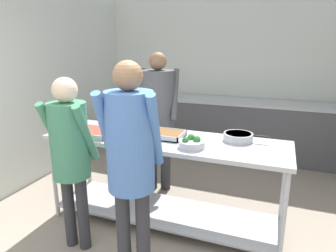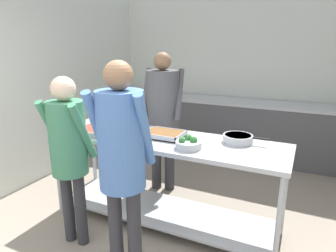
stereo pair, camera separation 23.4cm
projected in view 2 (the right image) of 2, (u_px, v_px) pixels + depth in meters
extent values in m
cube|color=silver|center=(230.00, 74.00, 5.21)|extent=(4.13, 0.06, 2.65)
cube|color=silver|center=(51.00, 81.00, 4.23)|extent=(0.06, 4.29, 2.65)
cube|color=#4C4C51|center=(222.00, 128.00, 5.12)|extent=(3.97, 0.62, 0.90)
cube|color=#ADAFB5|center=(223.00, 101.00, 4.99)|extent=(3.97, 0.65, 0.04)
cube|color=black|center=(214.00, 99.00, 5.06)|extent=(0.46, 0.42, 0.02)
cube|color=#ADAFB5|center=(164.00, 140.00, 2.97)|extent=(2.40, 0.71, 0.04)
cube|color=#ADAFB5|center=(164.00, 211.00, 3.18)|extent=(2.32, 0.63, 0.02)
cylinder|color=#ADAFB5|center=(58.00, 174.00, 3.30)|extent=(0.04, 0.04, 0.90)
cylinder|color=#ADAFB5|center=(278.00, 227.00, 2.35)|extent=(0.04, 0.04, 0.90)
cylinder|color=#ADAFB5|center=(94.00, 156.00, 3.84)|extent=(0.04, 0.04, 0.90)
cylinder|color=#ADAFB5|center=(285.00, 193.00, 2.89)|extent=(0.04, 0.04, 0.90)
cube|color=#ADAFB5|center=(97.00, 133.00, 3.12)|extent=(0.39, 0.33, 0.01)
cube|color=#B23D2D|center=(97.00, 130.00, 3.12)|extent=(0.37, 0.30, 0.04)
cube|color=#ADAFB5|center=(86.00, 135.00, 2.98)|extent=(0.39, 0.01, 0.05)
cube|color=#ADAFB5|center=(106.00, 127.00, 3.26)|extent=(0.39, 0.01, 0.05)
cube|color=#ADAFB5|center=(82.00, 129.00, 3.20)|extent=(0.01, 0.33, 0.05)
cube|color=#ADAFB5|center=(112.00, 133.00, 3.04)|extent=(0.01, 0.33, 0.05)
cylinder|color=white|center=(129.00, 135.00, 3.05)|extent=(0.23, 0.23, 0.01)
cylinder|color=white|center=(129.00, 134.00, 3.05)|extent=(0.23, 0.23, 0.01)
cylinder|color=white|center=(129.00, 133.00, 3.05)|extent=(0.23, 0.23, 0.01)
cube|color=#ADAFB5|center=(164.00, 136.00, 3.01)|extent=(0.38, 0.29, 0.01)
cube|color=brown|center=(164.00, 134.00, 3.00)|extent=(0.36, 0.27, 0.04)
cube|color=#ADAFB5|center=(158.00, 138.00, 2.88)|extent=(0.38, 0.01, 0.05)
cube|color=#ADAFB5|center=(170.00, 131.00, 3.12)|extent=(0.38, 0.01, 0.05)
cube|color=#ADAFB5|center=(148.00, 132.00, 3.08)|extent=(0.01, 0.29, 0.05)
cube|color=#ADAFB5|center=(181.00, 137.00, 2.92)|extent=(0.01, 0.29, 0.05)
cylinder|color=#B2B2B7|center=(188.00, 145.00, 2.68)|extent=(0.24, 0.24, 0.06)
sphere|color=#2D702D|center=(194.00, 140.00, 2.65)|extent=(0.07, 0.07, 0.07)
sphere|color=#2D702D|center=(188.00, 138.00, 2.71)|extent=(0.07, 0.07, 0.07)
sphere|color=#2D702D|center=(182.00, 141.00, 2.64)|extent=(0.06, 0.06, 0.06)
cylinder|color=#ADAFB5|center=(238.00, 139.00, 2.83)|extent=(0.28, 0.28, 0.08)
cylinder|color=brown|center=(238.00, 135.00, 2.82)|extent=(0.25, 0.25, 0.01)
cylinder|color=black|center=(261.00, 139.00, 2.73)|extent=(0.14, 0.02, 0.02)
cylinder|color=#2D2D33|center=(68.00, 206.00, 2.83)|extent=(0.10, 0.10, 0.71)
cylinder|color=#2D2D33|center=(81.00, 209.00, 2.78)|extent=(0.10, 0.10, 0.71)
cylinder|color=#3D7F5B|center=(52.00, 128.00, 2.66)|extent=(0.09, 0.30, 0.54)
cylinder|color=#3D7F5B|center=(83.00, 132.00, 2.54)|extent=(0.09, 0.30, 0.54)
cylinder|color=#3D7F5B|center=(68.00, 138.00, 2.62)|extent=(0.32, 0.32, 0.66)
sphere|color=beige|center=(63.00, 89.00, 2.50)|extent=(0.21, 0.21, 0.21)
cylinder|color=#2D2D33|center=(116.00, 230.00, 2.40)|extent=(0.11, 0.11, 0.80)
cylinder|color=#2D2D33|center=(134.00, 233.00, 2.36)|extent=(0.11, 0.11, 0.80)
cylinder|color=#4770B2|center=(97.00, 128.00, 2.20)|extent=(0.13, 0.33, 0.60)
cylinder|color=#4770B2|center=(145.00, 131.00, 2.11)|extent=(0.13, 0.33, 0.60)
cylinder|color=#4770B2|center=(121.00, 141.00, 2.18)|extent=(0.35, 0.35, 0.73)
sphere|color=#8C6647|center=(118.00, 75.00, 2.05)|extent=(0.21, 0.21, 0.21)
cylinder|color=#2D2D33|center=(170.00, 160.00, 3.83)|extent=(0.13, 0.13, 0.80)
cylinder|color=#2D2D33|center=(156.00, 159.00, 3.87)|extent=(0.13, 0.13, 0.80)
cylinder|color=#4C4C51|center=(179.00, 94.00, 3.57)|extent=(0.14, 0.34, 0.60)
cylinder|color=#4C4C51|center=(146.00, 93.00, 3.66)|extent=(0.14, 0.34, 0.60)
cylinder|color=#4C4C51|center=(163.00, 101.00, 3.64)|extent=(0.39, 0.39, 0.74)
sphere|color=#8C6647|center=(162.00, 61.00, 3.51)|extent=(0.21, 0.21, 0.21)
cylinder|color=#23602D|center=(151.00, 89.00, 5.53)|extent=(0.08, 0.08, 0.18)
cone|color=#23602D|center=(151.00, 82.00, 5.49)|extent=(0.07, 0.07, 0.07)
cylinder|color=black|center=(151.00, 80.00, 5.48)|extent=(0.03, 0.03, 0.02)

